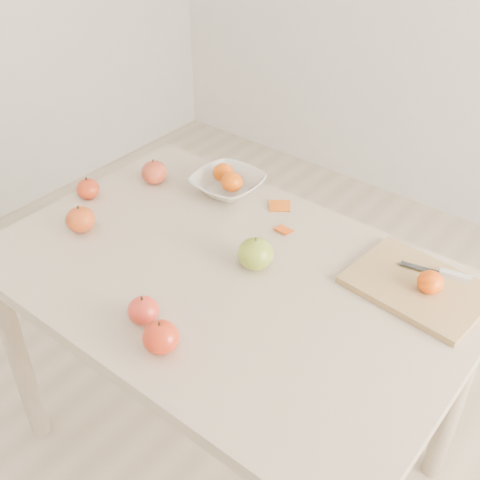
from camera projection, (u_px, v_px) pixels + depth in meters
The scene contains 16 objects.
ground at pixel (230, 449), 1.95m from camera, with size 3.50×3.50×0.00m, color #C6B293.
table at pixel (228, 301), 1.57m from camera, with size 1.20×0.80×0.75m.
cutting_board at pixel (417, 286), 1.45m from camera, with size 0.32×0.23×0.02m, color tan.
board_tangerine at pixel (430, 282), 1.41m from camera, with size 0.06×0.06×0.05m, color #DF3C07.
fruit_bowl at pixel (228, 184), 1.80m from camera, with size 0.20×0.20×0.05m, color silver.
bowl_tangerine_near at pixel (223, 173), 1.80m from camera, with size 0.06×0.06×0.06m, color #D25507.
bowl_tangerine_far at pixel (232, 182), 1.76m from camera, with size 0.06×0.06×0.06m, color #E64F08.
orange_peel_a at pixel (280, 207), 1.74m from camera, with size 0.06×0.04×0.00m, color #C3510D.
orange_peel_b at pixel (284, 231), 1.65m from camera, with size 0.04×0.04×0.00m, color #E2520F.
paring_knife at pixel (449, 274), 1.46m from camera, with size 0.17×0.06×0.01m.
apple_green at pixel (255, 254), 1.50m from camera, with size 0.09×0.09×0.08m, color olive.
apple_red_b at pixel (80, 220), 1.63m from camera, with size 0.08×0.08×0.07m, color maroon.
apple_red_c at pixel (161, 337), 1.28m from camera, with size 0.08×0.08×0.07m, color #9D130D.
apple_red_a at pixel (154, 172), 1.83m from camera, with size 0.08×0.08×0.07m, color maroon.
apple_red_d at pixel (88, 189), 1.77m from camera, with size 0.07×0.07×0.06m, color maroon.
apple_red_e at pixel (143, 310), 1.35m from camera, with size 0.07×0.07×0.06m, color #A60613.
Camera 1 is at (0.75, -0.89, 1.71)m, focal length 45.00 mm.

